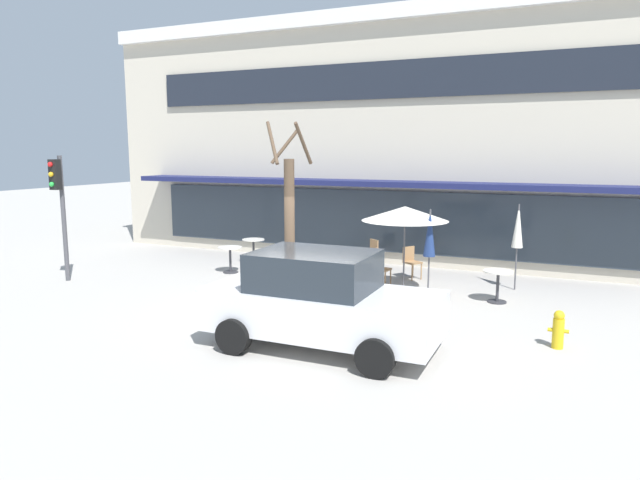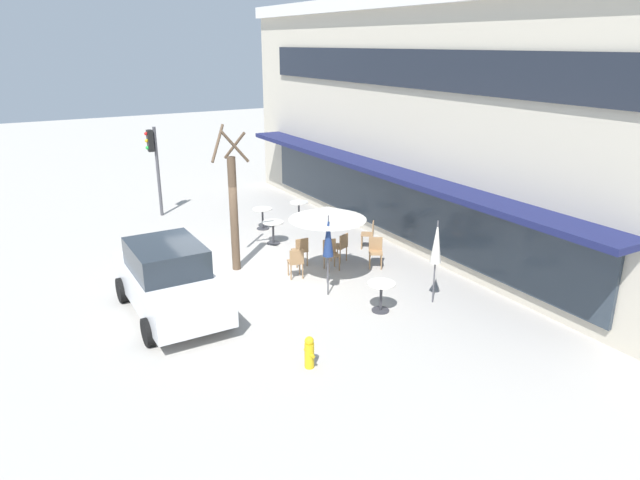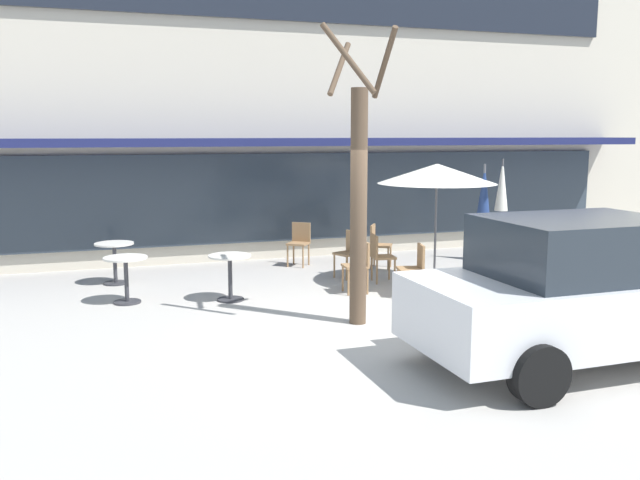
% 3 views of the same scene
% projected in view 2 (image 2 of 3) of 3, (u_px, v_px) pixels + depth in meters
% --- Properties ---
extents(ground_plane, '(80.00, 80.00, 0.00)m').
position_uv_depth(ground_plane, '(222.00, 277.00, 16.25)').
color(ground_plane, '#ADA8A0').
extents(building_facade, '(19.90, 9.10, 7.80)m').
position_uv_depth(building_facade, '(488.00, 117.00, 19.68)').
color(building_facade, beige).
rests_on(building_facade, ground).
extents(cafe_table_near_wall, '(0.70, 0.70, 0.76)m').
position_uv_depth(cafe_table_near_wall, '(381.00, 292.00, 14.06)').
color(cafe_table_near_wall, '#333338').
rests_on(cafe_table_near_wall, ground).
extents(cafe_table_streetside, '(0.70, 0.70, 0.76)m').
position_uv_depth(cafe_table_streetside, '(273.00, 229.00, 18.83)').
color(cafe_table_streetside, '#333338').
rests_on(cafe_table_streetside, ground).
extents(cafe_table_by_tree, '(0.70, 0.70, 0.76)m').
position_uv_depth(cafe_table_by_tree, '(263.00, 215.00, 20.33)').
color(cafe_table_by_tree, '#333338').
rests_on(cafe_table_by_tree, ground).
extents(cafe_table_mid_patio, '(0.70, 0.70, 0.76)m').
position_uv_depth(cafe_table_mid_patio, '(299.00, 208.00, 21.16)').
color(cafe_table_mid_patio, '#333338').
rests_on(cafe_table_mid_patio, ground).
extents(patio_umbrella_green_folded, '(0.28, 0.28, 2.20)m').
position_uv_depth(patio_umbrella_green_folded, '(437.00, 243.00, 14.17)').
color(patio_umbrella_green_folded, '#4C4C51').
rests_on(patio_umbrella_green_folded, ground).
extents(patio_umbrella_cream_folded, '(0.28, 0.28, 2.20)m').
position_uv_depth(patio_umbrella_cream_folded, '(328.00, 237.00, 14.61)').
color(patio_umbrella_cream_folded, '#4C4C51').
rests_on(patio_umbrella_cream_folded, ground).
extents(patio_umbrella_corner_open, '(2.10, 2.10, 2.20)m').
position_uv_depth(patio_umbrella_corner_open, '(328.00, 213.00, 15.26)').
color(patio_umbrella_corner_open, '#4C4C51').
rests_on(patio_umbrella_corner_open, ground).
extents(cafe_chair_0, '(0.52, 0.52, 0.89)m').
position_uv_depth(cafe_chair_0, '(341.00, 245.00, 17.27)').
color(cafe_chair_0, '#9E754C').
rests_on(cafe_chair_0, ground).
extents(cafe_chair_1, '(0.48, 0.48, 0.89)m').
position_uv_depth(cafe_chair_1, '(296.00, 261.00, 16.03)').
color(cafe_chair_1, '#9E754C').
rests_on(cafe_chair_1, ground).
extents(cafe_chair_2, '(0.56, 0.56, 0.89)m').
position_uv_depth(cafe_chair_2, '(370.00, 233.00, 18.42)').
color(cafe_chair_2, '#9E754C').
rests_on(cafe_chair_2, ground).
extents(cafe_chair_3, '(0.55, 0.55, 0.89)m').
position_uv_depth(cafe_chair_3, '(376.00, 250.00, 16.88)').
color(cafe_chair_3, '#9E754C').
rests_on(cafe_chair_3, ground).
extents(cafe_chair_4, '(0.43, 0.43, 0.89)m').
position_uv_depth(cafe_chair_4, '(301.00, 249.00, 16.93)').
color(cafe_chair_4, '#9E754C').
rests_on(cafe_chair_4, ground).
extents(cafe_chair_5, '(0.45, 0.45, 0.89)m').
position_uv_depth(cafe_chair_5, '(331.00, 252.00, 16.70)').
color(cafe_chair_5, '#9E754C').
rests_on(cafe_chair_5, ground).
extents(parked_sedan, '(4.21, 2.04, 1.76)m').
position_uv_depth(parked_sedan, '(169.00, 279.00, 13.88)').
color(parked_sedan, silver).
rests_on(parked_sedan, ground).
extents(street_tree, '(1.01, 1.07, 4.19)m').
position_uv_depth(street_tree, '(233.00, 208.00, 16.26)').
color(street_tree, brown).
rests_on(street_tree, ground).
extents(traffic_light_pole, '(0.26, 0.44, 3.40)m').
position_uv_depth(traffic_light_pole, '(154.00, 157.00, 21.32)').
color(traffic_light_pole, '#47474C').
rests_on(traffic_light_pole, ground).
extents(fire_hydrant, '(0.36, 0.20, 0.71)m').
position_uv_depth(fire_hydrant, '(309.00, 352.00, 11.64)').
color(fire_hydrant, gold).
rests_on(fire_hydrant, ground).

